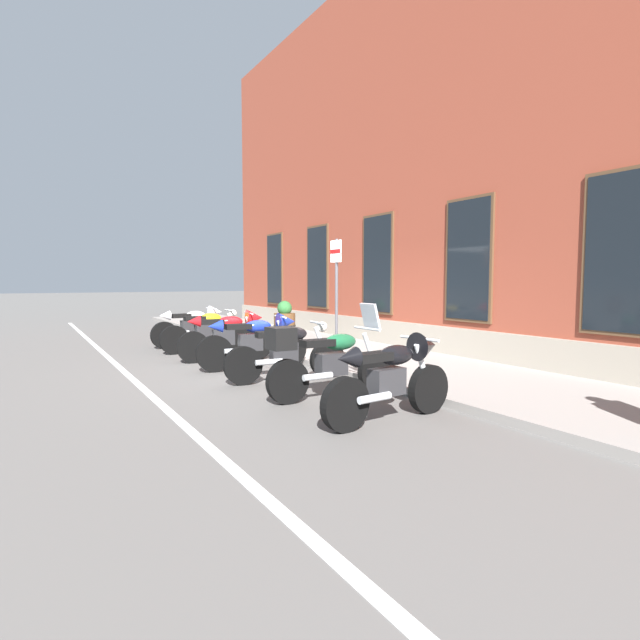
{
  "coord_description": "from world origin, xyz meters",
  "views": [
    {
      "loc": [
        8.68,
        -4.75,
        1.68
      ],
      "look_at": [
        -0.76,
        0.87,
        0.82
      ],
      "focal_mm": 28.04,
      "sensor_mm": 36.0,
      "label": 1
    }
  ],
  "objects": [
    {
      "name": "sidewalk",
      "position": [
        0.0,
        1.52,
        0.06
      ],
      "size": [
        27.06,
        3.04,
        0.12
      ],
      "primitive_type": "cube",
      "color": "gray",
      "rests_on": "ground_plane"
    },
    {
      "name": "motorcycle_yellow_naked",
      "position": [
        -2.76,
        -1.04,
        0.49
      ],
      "size": [
        0.62,
        2.19,
        0.99
      ],
      "color": "black",
      "rests_on": "ground_plane"
    },
    {
      "name": "motorcycle_white_sport",
      "position": [
        -3.93,
        -1.0,
        0.56
      ],
      "size": [
        0.62,
        2.1,
        1.04
      ],
      "color": "black",
      "rests_on": "ground_plane"
    },
    {
      "name": "motorcycle_black_sport",
      "position": [
        4.08,
        -0.98,
        0.57
      ],
      "size": [
        0.62,
        1.98,
        1.05
      ],
      "color": "black",
      "rests_on": "ground_plane"
    },
    {
      "name": "motorcycle_red_sport",
      "position": [
        -1.23,
        -1.07,
        0.58
      ],
      "size": [
        0.62,
        2.0,
        1.07
      ],
      "color": "black",
      "rests_on": "ground_plane"
    },
    {
      "name": "motorcycle_green_touring",
      "position": [
        2.69,
        -1.06,
        0.56
      ],
      "size": [
        0.62,
        2.13,
        1.35
      ],
      "color": "black",
      "rests_on": "ground_plane"
    },
    {
      "name": "motorcycle_black_naked",
      "position": [
        1.3,
        -0.98,
        0.48
      ],
      "size": [
        0.62,
        2.13,
        0.98
      ],
      "color": "black",
      "rests_on": "ground_plane"
    },
    {
      "name": "motorcycle_blue_sport",
      "position": [
        -0.04,
        -0.96,
        0.58
      ],
      "size": [
        0.62,
        2.14,
        1.07
      ],
      "color": "black",
      "rests_on": "ground_plane"
    },
    {
      "name": "brick_pub_facade",
      "position": [
        -0.0,
        6.83,
        4.83
      ],
      "size": [
        21.06,
        7.69,
        9.67
      ],
      "color": "brown",
      "rests_on": "ground_plane"
    },
    {
      "name": "lane_stripe",
      "position": [
        0.0,
        -3.2,
        0.0
      ],
      "size": [
        27.06,
        0.12,
        0.01
      ],
      "primitive_type": "cube",
      "color": "silver",
      "rests_on": "ground_plane"
    },
    {
      "name": "parking_sign",
      "position": [
        0.12,
        0.72,
        1.67
      ],
      "size": [
        0.36,
        0.07,
        2.4
      ],
      "color": "#4C4C51",
      "rests_on": "sidewalk"
    },
    {
      "name": "barrel_planter",
      "position": [
        -3.5,
        1.37,
        0.56
      ],
      "size": [
        0.61,
        0.61,
        1.01
      ],
      "color": "brown",
      "rests_on": "sidewalk"
    },
    {
      "name": "ground_plane",
      "position": [
        0.0,
        0.0,
        0.0
      ],
      "size": [
        140.0,
        140.0,
        0.0
      ],
      "primitive_type": "plane",
      "color": "#565451"
    }
  ]
}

